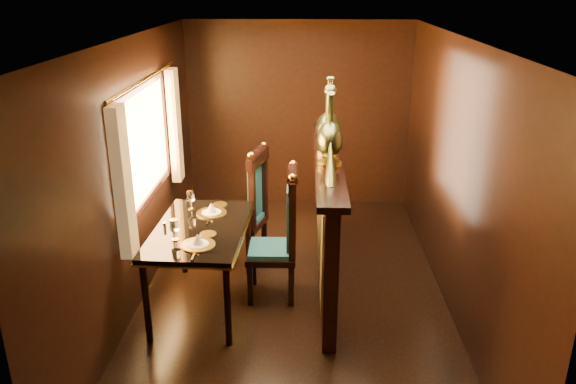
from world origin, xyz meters
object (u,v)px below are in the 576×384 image
dining_table (200,234)px  chair_left (284,231)px  chair_right (252,203)px  peacock_left (330,124)px  peacock_right (329,114)px

dining_table → chair_left: bearing=17.0°
dining_table → chair_right: size_ratio=1.06×
peacock_left → peacock_right: bearing=90.0°
chair_left → peacock_right: peacock_right is taller
chair_right → dining_table: bearing=-97.6°
chair_right → chair_left: bearing=-47.2°
dining_table → peacock_left: size_ratio=1.81×
chair_left → peacock_right: bearing=44.2°
chair_left → peacock_right: (0.42, 0.41, 1.05)m
peacock_right → chair_right: bearing=158.3°
peacock_left → chair_left: bearing=-176.6°
chair_left → peacock_left: (0.42, 0.02, 1.05)m
peacock_right → chair_left: bearing=-135.3°
peacock_left → peacock_right: 0.39m
peacock_left → peacock_right: size_ratio=1.00×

